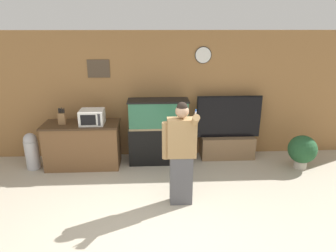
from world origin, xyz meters
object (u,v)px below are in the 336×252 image
object	(u,v)px
knife_block	(62,118)
aquarium_on_stand	(159,132)
person_standing	(181,153)
counter_island	(83,145)
potted_plant	(302,150)
microwave	(92,117)
trash_bin	(32,150)
tv_on_stand	(228,140)

from	to	relation	value
knife_block	aquarium_on_stand	xyz separation A→B (m)	(1.84, 0.13, -0.35)
knife_block	person_standing	distance (m)	2.56
counter_island	person_standing	size ratio (longest dim) A/B	0.88
counter_island	potted_plant	distance (m)	4.30
microwave	aquarium_on_stand	world-z (taller)	aquarium_on_stand
potted_plant	trash_bin	xyz separation A→B (m)	(-5.27, 0.25, 0.00)
counter_island	trash_bin	world-z (taller)	counter_island
knife_block	tv_on_stand	xyz separation A→B (m)	(3.30, 0.28, -0.62)
knife_block	person_standing	world-z (taller)	person_standing
microwave	aquarium_on_stand	bearing A→B (deg)	6.90
potted_plant	microwave	bearing A→B (deg)	176.09
person_standing	counter_island	bearing A→B (deg)	141.98
tv_on_stand	person_standing	world-z (taller)	person_standing
knife_block	potted_plant	size ratio (longest dim) A/B	0.49
aquarium_on_stand	tv_on_stand	world-z (taller)	tv_on_stand
counter_island	trash_bin	size ratio (longest dim) A/B	1.98
microwave	knife_block	size ratio (longest dim) A/B	1.38
counter_island	microwave	xyz separation A→B (m)	(0.23, -0.04, 0.58)
counter_island	knife_block	size ratio (longest dim) A/B	4.47
knife_block	trash_bin	world-z (taller)	knife_block
trash_bin	person_standing	bearing A→B (deg)	-25.80
tv_on_stand	person_standing	size ratio (longest dim) A/B	0.81
microwave	tv_on_stand	size ratio (longest dim) A/B	0.34
counter_island	trash_bin	xyz separation A→B (m)	(-0.98, -0.07, -0.07)
aquarium_on_stand	trash_bin	size ratio (longest dim) A/B	1.79
knife_block	tv_on_stand	distance (m)	3.36
microwave	tv_on_stand	distance (m)	2.81
counter_island	knife_block	xyz separation A→B (m)	(-0.34, -0.02, 0.56)
microwave	potted_plant	bearing A→B (deg)	-3.91
aquarium_on_stand	knife_block	bearing A→B (deg)	-175.95
person_standing	tv_on_stand	bearing A→B (deg)	55.49
microwave	aquarium_on_stand	size ratio (longest dim) A/B	0.34
aquarium_on_stand	person_standing	xyz separation A→B (m)	(0.31, -1.52, 0.20)
counter_island	tv_on_stand	distance (m)	2.96
potted_plant	trash_bin	size ratio (longest dim) A/B	0.91
aquarium_on_stand	potted_plant	distance (m)	2.84
microwave	person_standing	size ratio (longest dim) A/B	0.27
microwave	tv_on_stand	xyz separation A→B (m)	(2.72, 0.30, -0.64)
knife_block	aquarium_on_stand	world-z (taller)	aquarium_on_stand
trash_bin	microwave	bearing A→B (deg)	1.27
knife_block	microwave	bearing A→B (deg)	-2.25
counter_island	tv_on_stand	bearing A→B (deg)	5.05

